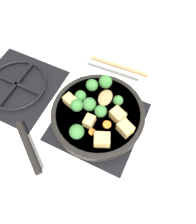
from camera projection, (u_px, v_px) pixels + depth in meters
ground_plane at (98, 122)px, 0.81m from camera, size 2.40×2.40×0.00m
front_burner_grate at (98, 120)px, 0.80m from camera, size 0.31×0.31×0.03m
rear_burner_grate at (17, 85)px, 0.87m from camera, size 0.31×0.31×0.03m
skillet_pan at (97, 115)px, 0.76m from camera, size 0.43×0.39×0.05m
wooden_spoon at (113, 79)px, 0.80m from camera, size 0.20×0.23×0.02m
tofu_cube_center_large at (118, 115)px, 0.72m from camera, size 0.05×0.06×0.04m
tofu_cube_near_handle at (70, 100)px, 0.75m from camera, size 0.04×0.05×0.03m
tofu_cube_east_chunk at (89, 121)px, 0.71m from camera, size 0.04×0.03×0.03m
tofu_cube_west_chunk at (102, 140)px, 0.67m from camera, size 0.06×0.06×0.04m
tofu_cube_back_piece at (125, 128)px, 0.69m from camera, size 0.05×0.06×0.04m
broccoli_floret_near_spoon at (81, 96)px, 0.74m from camera, size 0.04×0.04×0.05m
broccoli_floret_center_top at (118, 101)px, 0.74m from camera, size 0.03×0.03×0.04m
broccoli_floret_east_rim at (105, 82)px, 0.77m from camera, size 0.05×0.05×0.05m
broccoli_floret_west_rim at (101, 111)px, 0.71m from camera, size 0.04×0.04×0.05m
broccoli_floret_north_edge at (89, 105)px, 0.72m from camera, size 0.05×0.05×0.05m
broccoli_floret_south_cluster at (77, 132)px, 0.68m from camera, size 0.05×0.05×0.05m
broccoli_floret_mid_floret at (92, 85)px, 0.76m from camera, size 0.04×0.04×0.05m
broccoli_floret_small_inner at (77, 105)px, 0.72m from camera, size 0.04×0.04×0.05m
carrot_slice_orange_thin at (89, 83)px, 0.79m from camera, size 0.02×0.02×0.01m
carrot_slice_near_center at (92, 132)px, 0.71m from camera, size 0.02×0.02×0.01m
carrot_slice_edge_slice at (107, 125)px, 0.72m from camera, size 0.03×0.03×0.01m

